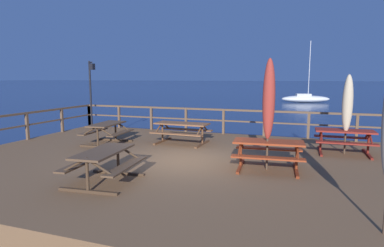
{
  "coord_description": "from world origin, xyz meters",
  "views": [
    {
      "loc": [
        3.37,
        -8.79,
        3.18
      ],
      "look_at": [
        0.0,
        0.75,
        1.75
      ],
      "focal_mm": 30.51,
      "sensor_mm": 36.0,
      "label": 1
    }
  ],
  "objects_px": {
    "picnic_table_mid_left": "(107,129)",
    "patio_umbrella_tall_mid_left": "(348,104)",
    "picnic_table_back_right": "(104,159)",
    "picnic_table_mid_right": "(268,149)",
    "picnic_table_front_right": "(344,137)",
    "sailboat_distant": "(305,98)",
    "lamp_post_hooked": "(91,84)",
    "patio_umbrella_tall_back_left": "(269,100)",
    "picnic_table_mid_centre": "(182,128)"
  },
  "relations": [
    {
      "from": "picnic_table_mid_left",
      "to": "patio_umbrella_tall_mid_left",
      "type": "height_order",
      "value": "patio_umbrella_tall_mid_left"
    },
    {
      "from": "picnic_table_front_right",
      "to": "patio_umbrella_tall_back_left",
      "type": "height_order",
      "value": "patio_umbrella_tall_back_left"
    },
    {
      "from": "picnic_table_mid_left",
      "to": "patio_umbrella_tall_mid_left",
      "type": "bearing_deg",
      "value": 8.26
    },
    {
      "from": "picnic_table_mid_right",
      "to": "picnic_table_mid_left",
      "type": "bearing_deg",
      "value": 166.54
    },
    {
      "from": "picnic_table_front_right",
      "to": "lamp_post_hooked",
      "type": "xyz_separation_m",
      "value": [
        -10.8,
        1.63,
        1.56
      ]
    },
    {
      "from": "patio_umbrella_tall_back_left",
      "to": "lamp_post_hooked",
      "type": "height_order",
      "value": "lamp_post_hooked"
    },
    {
      "from": "patio_umbrella_tall_mid_left",
      "to": "sailboat_distant",
      "type": "xyz_separation_m",
      "value": [
        -1.42,
        32.91,
        -1.85
      ]
    },
    {
      "from": "picnic_table_back_right",
      "to": "picnic_table_front_right",
      "type": "distance_m",
      "value": 7.54
    },
    {
      "from": "picnic_table_front_right",
      "to": "sailboat_distant",
      "type": "bearing_deg",
      "value": 92.44
    },
    {
      "from": "picnic_table_front_right",
      "to": "picnic_table_mid_left",
      "type": "height_order",
      "value": "same"
    },
    {
      "from": "sailboat_distant",
      "to": "patio_umbrella_tall_mid_left",
      "type": "bearing_deg",
      "value": -87.52
    },
    {
      "from": "picnic_table_front_right",
      "to": "patio_umbrella_tall_mid_left",
      "type": "relative_size",
      "value": 0.71
    },
    {
      "from": "picnic_table_mid_right",
      "to": "picnic_table_mid_left",
      "type": "distance_m",
      "value": 6.15
    },
    {
      "from": "picnic_table_back_right",
      "to": "lamp_post_hooked",
      "type": "xyz_separation_m",
      "value": [
        -5.25,
        6.72,
        1.56
      ]
    },
    {
      "from": "picnic_table_mid_centre",
      "to": "patio_umbrella_tall_mid_left",
      "type": "xyz_separation_m",
      "value": [
        5.54,
        0.14,
        1.05
      ]
    },
    {
      "from": "picnic_table_back_right",
      "to": "picnic_table_mid_right",
      "type": "bearing_deg",
      "value": 34.96
    },
    {
      "from": "picnic_table_back_right",
      "to": "picnic_table_mid_left",
      "type": "height_order",
      "value": "same"
    },
    {
      "from": "lamp_post_hooked",
      "to": "sailboat_distant",
      "type": "xyz_separation_m",
      "value": [
        9.4,
        31.22,
        -2.35
      ]
    },
    {
      "from": "patio_umbrella_tall_mid_left",
      "to": "picnic_table_mid_centre",
      "type": "bearing_deg",
      "value": -178.57
    },
    {
      "from": "picnic_table_mid_right",
      "to": "sailboat_distant",
      "type": "relative_size",
      "value": 0.25
    },
    {
      "from": "patio_umbrella_tall_mid_left",
      "to": "lamp_post_hooked",
      "type": "distance_m",
      "value": 10.97
    },
    {
      "from": "picnic_table_back_right",
      "to": "lamp_post_hooked",
      "type": "relative_size",
      "value": 0.59
    },
    {
      "from": "picnic_table_mid_left",
      "to": "patio_umbrella_tall_mid_left",
      "type": "relative_size",
      "value": 0.69
    },
    {
      "from": "picnic_table_mid_left",
      "to": "sailboat_distant",
      "type": "distance_m",
      "value": 34.74
    },
    {
      "from": "patio_umbrella_tall_back_left",
      "to": "picnic_table_mid_right",
      "type": "bearing_deg",
      "value": 69.82
    },
    {
      "from": "picnic_table_back_right",
      "to": "picnic_table_mid_centre",
      "type": "bearing_deg",
      "value": 89.52
    },
    {
      "from": "picnic_table_front_right",
      "to": "patio_umbrella_tall_mid_left",
      "type": "xyz_separation_m",
      "value": [
        0.02,
        -0.06,
        1.06
      ]
    },
    {
      "from": "patio_umbrella_tall_mid_left",
      "to": "lamp_post_hooked",
      "type": "bearing_deg",
      "value": 171.12
    },
    {
      "from": "lamp_post_hooked",
      "to": "sailboat_distant",
      "type": "height_order",
      "value": "sailboat_distant"
    },
    {
      "from": "picnic_table_mid_left",
      "to": "lamp_post_hooked",
      "type": "relative_size",
      "value": 0.55
    },
    {
      "from": "picnic_table_front_right",
      "to": "picnic_table_mid_centre",
      "type": "xyz_separation_m",
      "value": [
        -5.52,
        -0.2,
        0.01
      ]
    },
    {
      "from": "picnic_table_mid_left",
      "to": "lamp_post_hooked",
      "type": "xyz_separation_m",
      "value": [
        -2.73,
        2.87,
        1.56
      ]
    },
    {
      "from": "patio_umbrella_tall_back_left",
      "to": "patio_umbrella_tall_mid_left",
      "type": "xyz_separation_m",
      "value": [
        2.14,
        2.67,
        -0.25
      ]
    },
    {
      "from": "picnic_table_front_right",
      "to": "patio_umbrella_tall_mid_left",
      "type": "distance_m",
      "value": 1.06
    },
    {
      "from": "picnic_table_front_right",
      "to": "lamp_post_hooked",
      "type": "distance_m",
      "value": 11.04
    },
    {
      "from": "picnic_table_back_right",
      "to": "sailboat_distant",
      "type": "distance_m",
      "value": 38.17
    },
    {
      "from": "picnic_table_mid_right",
      "to": "picnic_table_front_right",
      "type": "distance_m",
      "value": 3.39
    },
    {
      "from": "picnic_table_mid_left",
      "to": "picnic_table_mid_centre",
      "type": "distance_m",
      "value": 2.76
    },
    {
      "from": "lamp_post_hooked",
      "to": "sailboat_distant",
      "type": "relative_size",
      "value": 0.41
    },
    {
      "from": "picnic_table_front_right",
      "to": "sailboat_distant",
      "type": "distance_m",
      "value": 32.89
    },
    {
      "from": "picnic_table_back_right",
      "to": "picnic_table_front_right",
      "type": "bearing_deg",
      "value": 42.48
    },
    {
      "from": "patio_umbrella_tall_back_left",
      "to": "sailboat_distant",
      "type": "relative_size",
      "value": 0.38
    },
    {
      "from": "picnic_table_back_right",
      "to": "lamp_post_hooked",
      "type": "bearing_deg",
      "value": 128.0
    },
    {
      "from": "picnic_table_mid_right",
      "to": "lamp_post_hooked",
      "type": "relative_size",
      "value": 0.6
    },
    {
      "from": "patio_umbrella_tall_back_left",
      "to": "patio_umbrella_tall_mid_left",
      "type": "distance_m",
      "value": 3.43
    },
    {
      "from": "picnic_table_back_right",
      "to": "picnic_table_mid_right",
      "type": "height_order",
      "value": "same"
    },
    {
      "from": "picnic_table_front_right",
      "to": "sailboat_distant",
      "type": "height_order",
      "value": "sailboat_distant"
    },
    {
      "from": "patio_umbrella_tall_back_left",
      "to": "picnic_table_front_right",
      "type": "bearing_deg",
      "value": 52.21
    },
    {
      "from": "picnic_table_front_right",
      "to": "lamp_post_hooked",
      "type": "height_order",
      "value": "lamp_post_hooked"
    },
    {
      "from": "picnic_table_mid_right",
      "to": "picnic_table_mid_left",
      "type": "xyz_separation_m",
      "value": [
        -5.98,
        1.43,
        -0.01
      ]
    }
  ]
}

